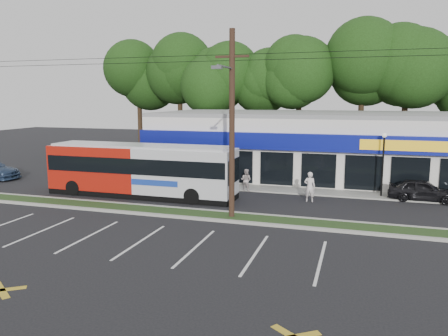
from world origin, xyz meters
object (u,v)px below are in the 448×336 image
object	(u,v)px
metrobus	(141,169)
pedestrian_b	(246,180)
pedestrian_a	(310,187)
car_silver	(88,180)
utility_pole	(228,119)
lamp_post	(383,157)
car_dark	(422,190)

from	to	relation	value
metrobus	pedestrian_b	xyz separation A→B (m)	(6.30, 3.49, -1.03)
metrobus	pedestrian_a	bearing A→B (deg)	8.59
car_silver	pedestrian_b	xyz separation A→B (m)	(11.00, 2.68, 0.11)
utility_pole	metrobus	world-z (taller)	utility_pole
lamp_post	pedestrian_b	xyz separation A→B (m)	(-9.00, -0.81, -1.88)
car_dark	car_silver	world-z (taller)	car_dark
lamp_post	car_silver	bearing A→B (deg)	-170.10
utility_pole	pedestrian_b	bearing A→B (deg)	96.72
metrobus	pedestrian_b	bearing A→B (deg)	28.95
lamp_post	car_dark	bearing A→B (deg)	-7.04
pedestrian_a	car_dark	bearing A→B (deg)	-161.64
car_dark	pedestrian_a	bearing A→B (deg)	112.50
utility_pole	lamp_post	distance (m)	11.67
lamp_post	pedestrian_a	size ratio (longest dim) A/B	2.22
utility_pole	metrobus	distance (m)	8.74
lamp_post	car_dark	size ratio (longest dim) A/B	1.03
lamp_post	pedestrian_b	distance (m)	9.23
lamp_post	pedestrian_a	xyz separation A→B (m)	(-4.39, -2.65, -1.71)
car_silver	pedestrian_b	world-z (taller)	pedestrian_b
car_silver	lamp_post	bearing A→B (deg)	-77.47
lamp_post	car_silver	size ratio (longest dim) A/B	1.03
metrobus	lamp_post	bearing A→B (deg)	15.67
metrobus	car_dark	distance (m)	18.21
utility_pole	car_silver	bearing A→B (deg)	159.67
car_dark	utility_pole	bearing A→B (deg)	129.06
car_silver	metrobus	bearing A→B (deg)	-97.15
lamp_post	car_silver	distance (m)	20.40
utility_pole	lamp_post	xyz separation A→B (m)	(8.17, 7.87, -2.74)
car_dark	pedestrian_a	size ratio (longest dim) A/B	2.14
utility_pole	car_dark	distance (m)	13.85
metrobus	pedestrian_a	size ratio (longest dim) A/B	6.70
utility_pole	metrobus	xyz separation A→B (m)	(-7.13, 3.57, -3.59)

